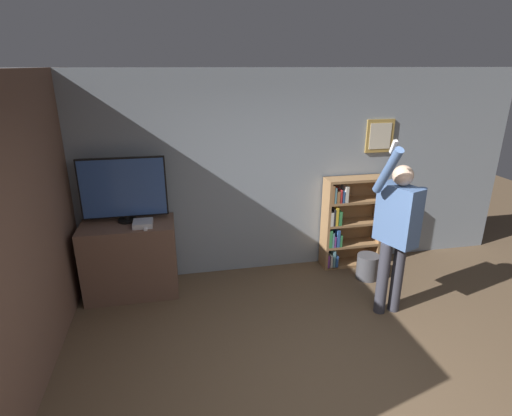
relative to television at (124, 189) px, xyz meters
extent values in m
cube|color=gray|center=(1.85, 0.27, 0.01)|extent=(6.99, 0.06, 2.70)
cube|color=#AD8942|center=(3.36, 0.22, 0.48)|extent=(0.39, 0.02, 0.45)
cube|color=beige|center=(3.36, 0.21, 0.48)|extent=(0.31, 0.01, 0.35)
cube|color=brown|center=(-0.68, -1.12, 0.01)|extent=(0.06, 4.31, 2.70)
cube|color=brown|center=(0.00, -0.09, -0.87)|extent=(1.11, 0.59, 0.93)
cylinder|color=black|center=(0.00, 0.00, -0.39)|extent=(0.22, 0.22, 0.03)
cylinder|color=black|center=(0.00, 0.00, -0.35)|extent=(0.06, 0.06, 0.05)
cube|color=black|center=(0.00, 0.00, 0.02)|extent=(1.00, 0.04, 0.73)
cube|color=#2D4C8C|center=(0.00, -0.02, 0.02)|extent=(0.96, 0.01, 0.69)
cube|color=silver|center=(0.20, -0.19, -0.38)|extent=(0.23, 0.23, 0.06)
cube|color=white|center=(0.24, -0.29, -0.40)|extent=(0.06, 0.14, 0.02)
cube|color=#997047|center=(2.60, 0.08, -0.69)|extent=(0.04, 0.28, 1.29)
cube|color=#997047|center=(3.38, 0.08, -0.69)|extent=(0.04, 0.28, 1.29)
cube|color=#997047|center=(2.99, 0.21, -0.69)|extent=(0.82, 0.01, 1.29)
cube|color=#997047|center=(2.99, 0.08, -1.32)|extent=(0.74, 0.28, 0.04)
cube|color=#997047|center=(2.99, 0.08, -1.02)|extent=(0.74, 0.28, 0.04)
cube|color=#997047|center=(2.99, 0.08, -0.69)|extent=(0.74, 0.28, 0.04)
cube|color=#997047|center=(2.99, 0.08, -0.37)|extent=(0.74, 0.28, 0.04)
cube|color=#997047|center=(2.99, 0.08, -0.06)|extent=(0.74, 0.28, 0.04)
cube|color=#7A3889|center=(2.63, 0.06, -1.22)|extent=(0.03, 0.25, 0.19)
cube|color=beige|center=(2.68, 0.05, -1.23)|extent=(0.03, 0.22, 0.19)
cube|color=#5B8E99|center=(2.72, 0.04, -1.19)|extent=(0.03, 0.20, 0.26)
cube|color=#2D569E|center=(2.76, 0.04, -1.23)|extent=(0.03, 0.21, 0.18)
cube|color=#338447|center=(2.64, 0.04, -0.87)|extent=(0.04, 0.20, 0.25)
cube|color=#5B8E99|center=(2.68, 0.04, -0.89)|extent=(0.02, 0.20, 0.21)
cube|color=#7A3889|center=(2.71, 0.05, -0.92)|extent=(0.02, 0.23, 0.16)
cube|color=#2D569E|center=(2.75, 0.05, -0.87)|extent=(0.04, 0.22, 0.25)
cube|color=#338447|center=(2.80, 0.06, -0.91)|extent=(0.03, 0.24, 0.17)
cube|color=beige|center=(2.64, 0.06, -0.58)|extent=(0.04, 0.24, 0.19)
cube|color=#232328|center=(2.68, 0.05, -0.56)|extent=(0.02, 0.23, 0.24)
cube|color=gold|center=(2.71, 0.07, -0.55)|extent=(0.04, 0.27, 0.26)
cube|color=#338447|center=(2.76, 0.06, -0.57)|extent=(0.04, 0.25, 0.20)
cube|color=#99663D|center=(2.63, 0.05, -0.23)|extent=(0.03, 0.22, 0.24)
cube|color=#5B8E99|center=(2.67, 0.06, -0.24)|extent=(0.02, 0.24, 0.21)
cube|color=#99663D|center=(2.71, 0.07, -0.27)|extent=(0.04, 0.26, 0.16)
cube|color=red|center=(2.75, 0.04, -0.26)|extent=(0.02, 0.21, 0.18)
cube|color=#2D569E|center=(2.78, 0.07, -0.27)|extent=(0.02, 0.26, 0.16)
cube|color=beige|center=(2.83, 0.04, -0.24)|extent=(0.04, 0.20, 0.22)
cylinder|color=#383842|center=(2.85, -1.12, -0.90)|extent=(0.13, 0.13, 0.88)
cylinder|color=#383842|center=(3.03, -1.12, -0.90)|extent=(0.13, 0.13, 0.88)
cube|color=#4C6B9E|center=(2.94, -1.12, -0.13)|extent=(0.37, 0.51, 0.66)
sphere|color=beige|center=(2.94, -1.12, 0.30)|extent=(0.22, 0.22, 0.22)
cylinder|color=#4C6B9E|center=(3.19, -1.12, -0.15)|extent=(0.09, 0.09, 0.60)
cylinder|color=#4C6B9E|center=(2.68, -1.24, 0.40)|extent=(0.09, 0.42, 0.55)
cube|color=white|center=(2.68, -1.30, 0.65)|extent=(0.04, 0.09, 0.14)
cylinder|color=#4C4C51|center=(3.06, -0.36, -1.17)|extent=(0.29, 0.29, 0.33)
camera|label=1|loc=(0.63, -4.74, 1.39)|focal=28.00mm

